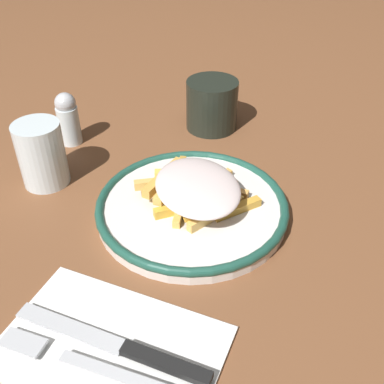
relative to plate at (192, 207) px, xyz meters
name	(u,v)px	position (x,y,z in m)	size (l,w,h in m)	color
ground_plane	(192,214)	(0.00, 0.00, -0.01)	(2.60, 2.60, 0.00)	brown
plate	(192,207)	(0.00, 0.00, 0.00)	(0.25, 0.25, 0.02)	silver
fries_heap	(193,189)	(0.00, 0.00, 0.03)	(0.18, 0.17, 0.04)	#E4B956
napkin	(110,347)	(-0.22, -0.01, -0.01)	(0.14, 0.22, 0.01)	white
fork	(82,363)	(-0.25, 0.00, 0.00)	(0.03, 0.18, 0.01)	silver
knife	(126,349)	(-0.22, -0.03, 0.00)	(0.02, 0.21, 0.01)	black
water_glass	(42,154)	(-0.02, 0.22, 0.04)	(0.07, 0.07, 0.09)	silver
coffee_mug	(212,105)	(0.23, 0.06, 0.03)	(0.11, 0.09, 0.08)	black
salt_shaker	(68,118)	(0.09, 0.26, 0.03)	(0.04, 0.04, 0.09)	silver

